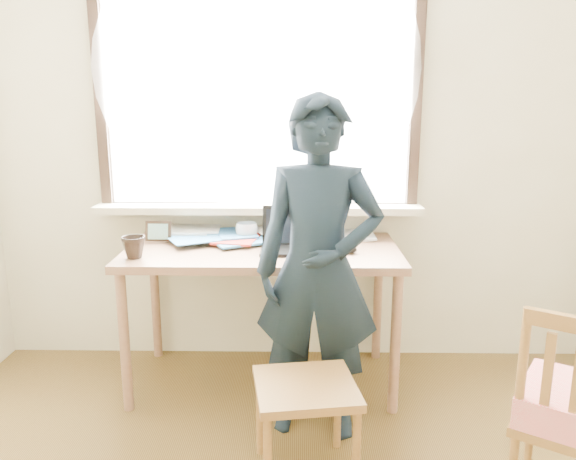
{
  "coord_description": "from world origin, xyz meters",
  "views": [
    {
      "loc": [
        0.02,
        -1.24,
        1.54
      ],
      "look_at": [
        -0.01,
        0.95,
        1.03
      ],
      "focal_mm": 35.0,
      "sensor_mm": 36.0,
      "label": 1
    }
  ],
  "objects_px": {
    "work_chair": "(306,398)",
    "person": "(318,270)",
    "laptop": "(292,240)",
    "mug_dark": "(134,247)",
    "mug_white": "(247,231)",
    "desk": "(263,262)"
  },
  "relations": [
    {
      "from": "laptop",
      "to": "mug_white",
      "type": "xyz_separation_m",
      "value": [
        -0.26,
        0.2,
        -0.0
      ]
    },
    {
      "from": "desk",
      "to": "laptop",
      "type": "distance_m",
      "value": 0.21
    },
    {
      "from": "mug_dark",
      "to": "work_chair",
      "type": "bearing_deg",
      "value": -34.88
    },
    {
      "from": "desk",
      "to": "laptop",
      "type": "relative_size",
      "value": 4.45
    },
    {
      "from": "desk",
      "to": "mug_dark",
      "type": "bearing_deg",
      "value": -161.54
    },
    {
      "from": "mug_white",
      "to": "mug_dark",
      "type": "bearing_deg",
      "value": -144.24
    },
    {
      "from": "laptop",
      "to": "mug_dark",
      "type": "height_order",
      "value": "laptop"
    },
    {
      "from": "work_chair",
      "to": "person",
      "type": "height_order",
      "value": "person"
    },
    {
      "from": "laptop",
      "to": "mug_dark",
      "type": "bearing_deg",
      "value": -167.42
    },
    {
      "from": "mug_white",
      "to": "work_chair",
      "type": "height_order",
      "value": "mug_white"
    },
    {
      "from": "mug_dark",
      "to": "work_chair",
      "type": "relative_size",
      "value": 0.26
    },
    {
      "from": "desk",
      "to": "person",
      "type": "bearing_deg",
      "value": -57.29
    },
    {
      "from": "laptop",
      "to": "person",
      "type": "distance_m",
      "value": 0.42
    },
    {
      "from": "person",
      "to": "mug_white",
      "type": "bearing_deg",
      "value": 129.1
    },
    {
      "from": "desk",
      "to": "work_chair",
      "type": "distance_m",
      "value": 0.89
    },
    {
      "from": "desk",
      "to": "person",
      "type": "relative_size",
      "value": 0.92
    },
    {
      "from": "work_chair",
      "to": "desk",
      "type": "bearing_deg",
      "value": 105.52
    },
    {
      "from": "laptop",
      "to": "mug_dark",
      "type": "distance_m",
      "value": 0.8
    },
    {
      "from": "laptop",
      "to": "mug_white",
      "type": "distance_m",
      "value": 0.33
    },
    {
      "from": "person",
      "to": "work_chair",
      "type": "bearing_deg",
      "value": -92.27
    },
    {
      "from": "desk",
      "to": "person",
      "type": "distance_m",
      "value": 0.53
    },
    {
      "from": "work_chair",
      "to": "laptop",
      "type": "bearing_deg",
      "value": 94.7
    }
  ]
}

